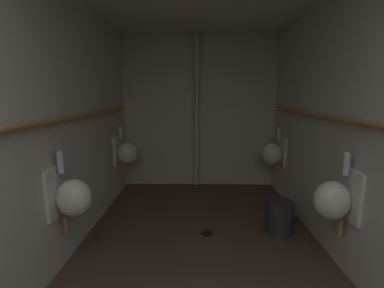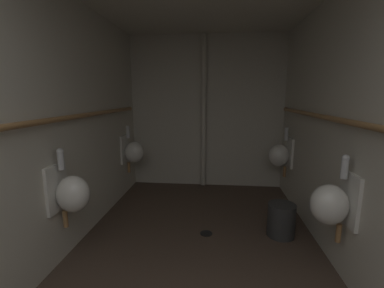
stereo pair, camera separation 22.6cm
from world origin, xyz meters
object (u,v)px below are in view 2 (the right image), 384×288
Objects in this scene: urinal_right_mid at (332,203)px; floor_drain at (206,233)px; urinal_right_far at (280,155)px; waste_bin at (281,220)px; standpipe_back_wall at (204,113)px; urinal_left_far at (133,152)px; urinal_left_mid at (71,193)px.

urinal_right_mid reaches higher than floor_drain.
waste_bin is at bearing -101.05° from urinal_right_far.
standpipe_back_wall is 6.69× the size of waste_bin.
standpipe_back_wall reaches higher than urinal_right_mid.
standpipe_back_wall is (-1.18, 0.44, 0.58)m from urinal_right_far.
urinal_right_mid is (2.27, -1.78, 0.00)m from urinal_left_far.
urinal_left_far and urinal_right_far have the same top height.
urinal_left_far is 2.27m from urinal_right_far.
floor_drain is 0.37× the size of waste_bin.
urinal_left_mid is at bearing -153.17° from floor_drain.
urinal_left_far is 2.89m from urinal_right_mid.
urinal_left_mid and urinal_right_mid have the same top height.
floor_drain is (-1.06, 0.63, -0.69)m from urinal_right_mid.
waste_bin is (0.97, -1.54, -1.09)m from standpipe_back_wall.
standpipe_back_wall reaches higher than waste_bin.
urinal_right_far is 0.30× the size of standpipe_back_wall.
urinal_right_mid is at bearing -61.98° from standpipe_back_wall.
standpipe_back_wall is (1.09, 0.44, 0.58)m from urinal_left_far.
urinal_right_mid is (2.27, -0.02, 0.00)m from urinal_left_mid.
standpipe_back_wall is at bearing 159.77° from urinal_right_far.
urinal_right_mid is 2.58m from standpipe_back_wall.
urinal_left_mid is 5.39× the size of floor_drain.
urinal_left_mid reaches higher than waste_bin.
urinal_right_far is at bearing 47.51° from floor_drain.
urinal_left_far is 2.02× the size of waste_bin.
urinal_right_far is 2.02× the size of waste_bin.
floor_drain is (1.22, -1.15, -0.69)m from urinal_left_far.
floor_drain is at bearing -85.47° from standpipe_back_wall.
standpipe_back_wall is at bearing 21.93° from urinal_left_far.
urinal_right_mid is at bearing -30.92° from floor_drain.
urinal_left_mid is 1.00× the size of urinal_right_far.
urinal_right_mid is 1.00× the size of urinal_right_far.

